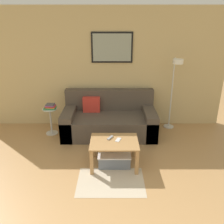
% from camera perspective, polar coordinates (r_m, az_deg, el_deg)
% --- Properties ---
extents(wall_back, '(5.60, 0.09, 2.55)m').
position_cam_1_polar(wall_back, '(5.22, -3.68, 10.35)').
color(wall_back, tan).
rests_on(wall_back, ground_plane).
extents(area_rug, '(1.00, 0.70, 0.01)m').
position_cam_1_polar(area_rug, '(3.72, -0.16, -16.42)').
color(area_rug, '#C1B299').
rests_on(area_rug, ground_plane).
extents(couch, '(1.91, 0.97, 0.87)m').
position_cam_1_polar(couch, '(5.02, -0.56, -1.95)').
color(couch, '#4C4238').
rests_on(couch, ground_plane).
extents(coffee_table, '(0.78, 0.59, 0.45)m').
position_cam_1_polar(coffee_table, '(3.90, 0.68, -8.19)').
color(coffee_table, '#AD7F4C').
rests_on(coffee_table, ground_plane).
extents(storage_bin, '(0.54, 0.39, 0.21)m').
position_cam_1_polar(storage_bin, '(4.05, 0.71, -11.05)').
color(storage_bin, slate).
rests_on(storage_bin, ground_plane).
extents(floor_lamp, '(0.23, 0.46, 1.56)m').
position_cam_1_polar(floor_lamp, '(5.05, 15.06, 7.37)').
color(floor_lamp, silver).
rests_on(floor_lamp, ground_plane).
extents(side_table, '(0.30, 0.30, 0.56)m').
position_cam_1_polar(side_table, '(5.13, -14.39, -1.60)').
color(side_table, silver).
rests_on(side_table, ground_plane).
extents(book_stack, '(0.24, 0.18, 0.10)m').
position_cam_1_polar(book_stack, '(5.03, -14.47, 1.29)').
color(book_stack, '#387F4C').
rests_on(book_stack, side_table).
extents(remote_control, '(0.11, 0.15, 0.02)m').
position_cam_1_polar(remote_control, '(3.94, -0.30, -6.22)').
color(remote_control, '#99999E').
rests_on(remote_control, coffee_table).
extents(cell_phone, '(0.11, 0.15, 0.01)m').
position_cam_1_polar(cell_phone, '(3.89, 1.66, -6.69)').
color(cell_phone, silver).
rests_on(cell_phone, coffee_table).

